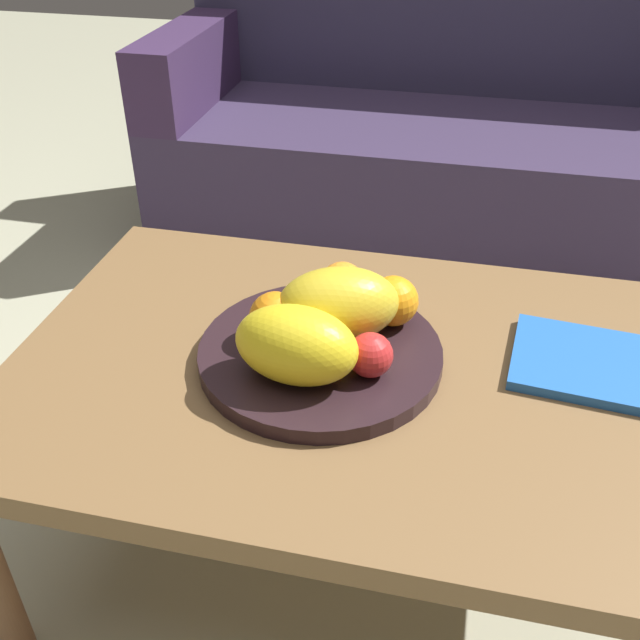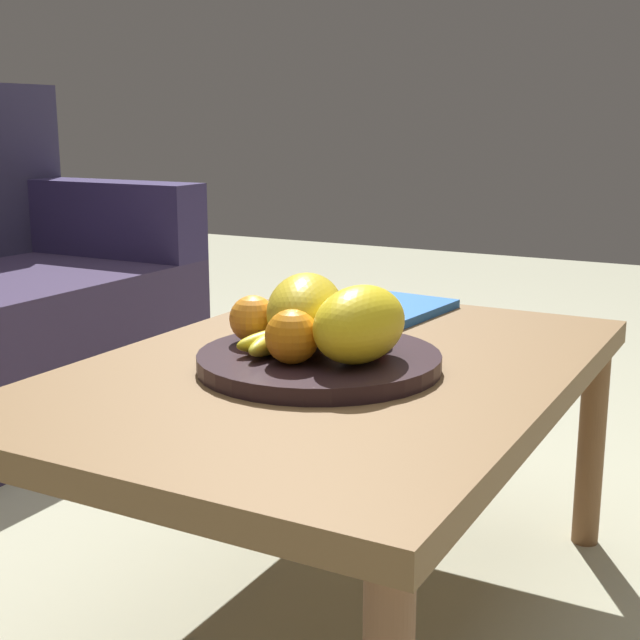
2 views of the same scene
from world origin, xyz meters
The scene contains 12 objects.
ground_plane centered at (0.00, 0.00, 0.00)m, with size 8.00×8.00×0.00m, color #AAA98D.
coffee_table centered at (0.00, 0.00, 0.39)m, with size 1.01×0.69×0.43m.
couch centered at (0.07, 1.29, 0.30)m, with size 1.70×0.70×0.90m.
fruit_bowl centered at (-0.05, 0.00, 0.45)m, with size 0.36×0.36×0.03m, color black.
melon_large_front centered at (-0.03, 0.03, 0.51)m, with size 0.18×0.11×0.11m, color gold.
melon_smaller_beside centered at (-0.06, -0.07, 0.51)m, with size 0.17×0.11×0.11m, color yellow.
orange_front centered at (-0.11, 0.01, 0.50)m, with size 0.08×0.08×0.08m, color orange.
orange_left centered at (0.05, 0.09, 0.50)m, with size 0.08×0.08×0.08m, color orange.
orange_right centered at (-0.04, 0.12, 0.49)m, with size 0.07×0.07×0.07m, color orange.
apple_left centered at (0.04, -0.04, 0.49)m, with size 0.06×0.06×0.06m, color red.
banana_bunch centered at (-0.06, 0.05, 0.48)m, with size 0.16×0.11×0.06m.
magazine centered at (0.36, 0.07, 0.44)m, with size 0.25×0.18×0.02m, color blue.
Camera 1 is at (0.14, -0.84, 1.10)m, focal length 40.59 mm.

